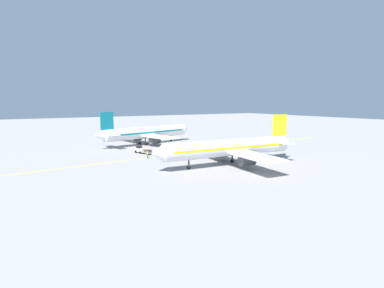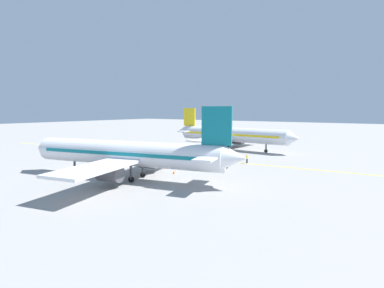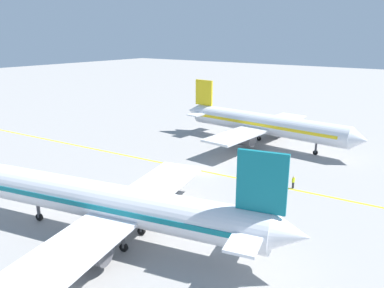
{
  "view_description": "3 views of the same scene",
  "coord_description": "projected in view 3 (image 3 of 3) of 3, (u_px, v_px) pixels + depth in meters",
  "views": [
    {
      "loc": [
        67.99,
        -40.47,
        13.56
      ],
      "look_at": [
        -0.69,
        0.85,
        2.14
      ],
      "focal_mm": 28.0,
      "sensor_mm": 36.0,
      "label": 1
    },
    {
      "loc": [
        -50.53,
        -36.75,
        10.16
      ],
      "look_at": [
        -4.71,
        -4.71,
        3.74
      ],
      "focal_mm": 28.0,
      "sensor_mm": 36.0,
      "label": 2
    },
    {
      "loc": [
        -42.4,
        -28.88,
        19.08
      ],
      "look_at": [
        1.08,
        2.68,
        3.41
      ],
      "focal_mm": 35.0,
      "sensor_mm": 36.0,
      "label": 3
    }
  ],
  "objects": [
    {
      "name": "apron_yellow_centreline",
      "position": [
        203.0,
        171.0,
        54.57
      ],
      "size": [
        11.57,
        119.52,
        0.01
      ],
      "primitive_type": "cube",
      "rotation": [
        0.0,
        0.0,
        0.09
      ],
      "color": "yellow",
      "rests_on": "ground"
    },
    {
      "name": "baggage_tug_white",
      "position": [
        258.0,
        200.0,
        42.77
      ],
      "size": [
        3.3,
        2.41,
        2.11
      ],
      "color": "white",
      "rests_on": "ground"
    },
    {
      "name": "traffic_cone_mid_apron",
      "position": [
        188.0,
        220.0,
        39.51
      ],
      "size": [
        0.32,
        0.32,
        0.55
      ],
      "primitive_type": "cone",
      "color": "orange",
      "rests_on": "ground"
    },
    {
      "name": "traffic_cone_near_nose",
      "position": [
        247.0,
        172.0,
        53.61
      ],
      "size": [
        0.32,
        0.32,
        0.55
      ],
      "primitive_type": "cone",
      "color": "orange",
      "rests_on": "ground"
    },
    {
      "name": "ground_plane",
      "position": [
        203.0,
        171.0,
        54.57
      ],
      "size": [
        400.0,
        400.0,
        0.0
      ],
      "primitive_type": "plane",
      "color": "gray"
    },
    {
      "name": "baggage_cart_trailing",
      "position": [
        263.0,
        191.0,
        45.79
      ],
      "size": [
        2.88,
        2.06,
        1.24
      ],
      "color": "gray",
      "rests_on": "ground"
    },
    {
      "name": "airplane_adjacent_stand",
      "position": [
        263.0,
        124.0,
        67.15
      ],
      "size": [
        28.3,
        35.54,
        10.6
      ],
      "color": "silver",
      "rests_on": "ground"
    },
    {
      "name": "airplane_at_gate",
      "position": [
        117.0,
        204.0,
        35.31
      ],
      "size": [
        28.45,
        35.2,
        10.6
      ],
      "color": "white",
      "rests_on": "ground"
    },
    {
      "name": "ground_crew_worker",
      "position": [
        293.0,
        182.0,
        48.18
      ],
      "size": [
        0.57,
        0.3,
        1.68
      ],
      "color": "#23232D",
      "rests_on": "ground"
    }
  ]
}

